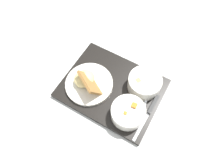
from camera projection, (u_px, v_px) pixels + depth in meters
name	position (u px, v px, depth m)	size (l,w,h in m)	color
ground_plane	(112.00, 89.00, 0.83)	(4.00, 4.00, 0.00)	silver
serving_tray	(112.00, 88.00, 0.82)	(0.41, 0.32, 0.02)	black
bowl_salad	(128.00, 112.00, 0.73)	(0.13, 0.13, 0.06)	silver
bowl_soup	(145.00, 83.00, 0.79)	(0.13, 0.13, 0.06)	silver
plate_main	(88.00, 82.00, 0.81)	(0.19, 0.19, 0.09)	silver
knife	(151.00, 108.00, 0.77)	(0.02, 0.20, 0.01)	silver
spoon	(142.00, 111.00, 0.76)	(0.04, 0.15, 0.01)	silver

